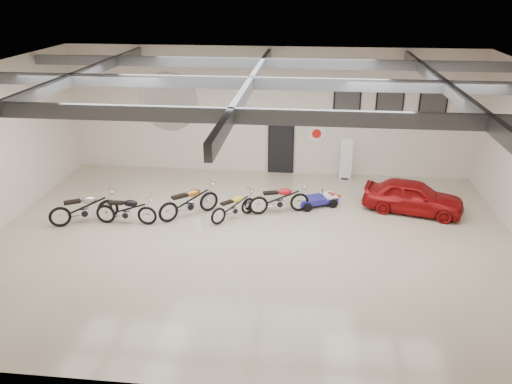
# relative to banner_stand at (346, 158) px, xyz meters

# --- Properties ---
(floor) EXTENTS (16.00, 12.00, 0.01)m
(floor) POSITION_rel_banner_stand_xyz_m (-3.09, -5.50, -0.86)
(floor) COLOR #BBB28F
(floor) RESTS_ON ground
(ceiling) EXTENTS (16.00, 12.00, 0.01)m
(ceiling) POSITION_rel_banner_stand_xyz_m (-3.09, -5.50, 4.14)
(ceiling) COLOR slate
(ceiling) RESTS_ON back_wall
(back_wall) EXTENTS (16.00, 0.02, 5.00)m
(back_wall) POSITION_rel_banner_stand_xyz_m (-3.09, 0.50, 1.64)
(back_wall) COLOR beige
(back_wall) RESTS_ON floor
(ceiling_beams) EXTENTS (15.80, 11.80, 0.32)m
(ceiling_beams) POSITION_rel_banner_stand_xyz_m (-3.09, -5.50, 3.89)
(ceiling_beams) COLOR #5A5D62
(ceiling_beams) RESTS_ON ceiling
(door) EXTENTS (0.92, 0.08, 2.10)m
(door) POSITION_rel_banner_stand_xyz_m (-2.59, 0.45, 0.19)
(door) COLOR black
(door) RESTS_ON back_wall
(logo_plaque) EXTENTS (2.30, 0.06, 1.16)m
(logo_plaque) POSITION_rel_banner_stand_xyz_m (-7.09, 0.45, 1.94)
(logo_plaque) COLOR silver
(logo_plaque) RESTS_ON back_wall
(poster_left) EXTENTS (1.05, 0.08, 1.35)m
(poster_left) POSITION_rel_banner_stand_xyz_m (-0.09, 0.46, 2.24)
(poster_left) COLOR black
(poster_left) RESTS_ON back_wall
(poster_mid) EXTENTS (1.05, 0.08, 1.35)m
(poster_mid) POSITION_rel_banner_stand_xyz_m (1.51, 0.46, 2.24)
(poster_mid) COLOR black
(poster_mid) RESTS_ON back_wall
(poster_right) EXTENTS (1.05, 0.08, 1.35)m
(poster_right) POSITION_rel_banner_stand_xyz_m (3.11, 0.46, 2.24)
(poster_right) COLOR black
(poster_right) RESTS_ON back_wall
(oil_sign) EXTENTS (0.72, 0.10, 0.72)m
(oil_sign) POSITION_rel_banner_stand_xyz_m (-1.19, 0.45, 0.84)
(oil_sign) COLOR white
(oil_sign) RESTS_ON back_wall
(banner_stand) EXTENTS (0.48, 0.21, 1.73)m
(banner_stand) POSITION_rel_banner_stand_xyz_m (0.00, 0.00, 0.00)
(banner_stand) COLOR white
(banner_stand) RESTS_ON floor
(motorcycle_silver) EXTENTS (2.17, 1.59, 1.10)m
(motorcycle_silver) POSITION_rel_banner_stand_xyz_m (-8.60, -4.85, -0.31)
(motorcycle_silver) COLOR silver
(motorcycle_silver) RESTS_ON floor
(motorcycle_black) EXTENTS (1.97, 0.63, 1.02)m
(motorcycle_black) POSITION_rel_banner_stand_xyz_m (-7.23, -4.78, -0.35)
(motorcycle_black) COLOR silver
(motorcycle_black) RESTS_ON floor
(motorcycle_gold) EXTENTS (2.06, 1.90, 1.12)m
(motorcycle_gold) POSITION_rel_banner_stand_xyz_m (-5.35, -4.01, -0.31)
(motorcycle_gold) COLOR silver
(motorcycle_gold) RESTS_ON floor
(motorcycle_yellow) EXTENTS (1.62, 1.65, 0.92)m
(motorcycle_yellow) POSITION_rel_banner_stand_xyz_m (-3.85, -4.05, -0.40)
(motorcycle_yellow) COLOR silver
(motorcycle_yellow) RESTS_ON floor
(motorcycle_red) EXTENTS (2.11, 1.19, 1.05)m
(motorcycle_red) POSITION_rel_banner_stand_xyz_m (-2.40, -3.41, -0.34)
(motorcycle_red) COLOR silver
(motorcycle_red) RESTS_ON floor
(go_kart) EXTENTS (1.90, 1.44, 0.63)m
(go_kart) POSITION_rel_banner_stand_xyz_m (-1.01, -2.66, -0.55)
(go_kart) COLOR navy
(go_kart) RESTS_ON floor
(vintage_car) EXTENTS (2.11, 3.50, 1.12)m
(vintage_car) POSITION_rel_banner_stand_xyz_m (2.08, -2.84, -0.31)
(vintage_car) COLOR maroon
(vintage_car) RESTS_ON floor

